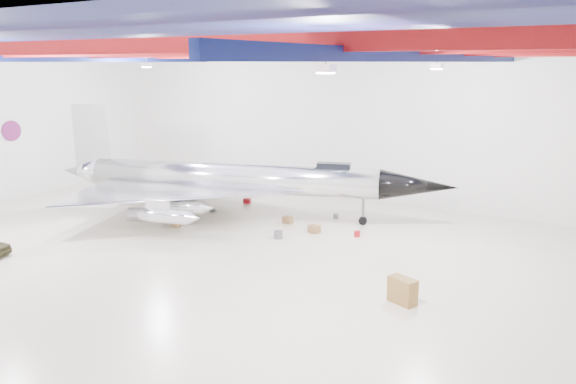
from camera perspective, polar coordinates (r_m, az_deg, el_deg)
The scene contains 15 objects.
floor at distance 30.75m, azimuth -7.92°, elevation -5.83°, with size 40.00×40.00×0.00m, color beige.
wall_back at distance 42.01m, azimuth 4.92°, elevation 7.01°, with size 40.00×40.00×0.00m, color silver.
ceiling at distance 29.14m, azimuth -8.62°, elevation 15.10°, with size 40.00×40.00×0.00m, color #0A0F38.
ceiling_structure at distance 29.12m, azimuth -8.57°, elevation 13.77°, with size 39.50×29.50×1.08m.
wall_roundel at distance 45.86m, azimuth -26.29°, elevation 5.59°, with size 1.50×1.50×0.10m, color #B21414.
jet_aircraft at distance 36.38m, azimuth -5.73°, elevation 1.03°, with size 25.45×19.06×7.17m.
desk at distance 24.33m, azimuth 11.55°, elevation -9.79°, with size 1.21×0.61×1.11m, color brown.
crate_ply at distance 35.19m, azimuth -11.32°, elevation -3.21°, with size 0.54×0.43×0.37m, color olive.
toolbox_red at distance 40.39m, azimuth -4.16°, elevation -0.90°, with size 0.50×0.40×0.35m, color maroon.
engine_drum at distance 32.31m, azimuth -0.99°, elevation -4.35°, with size 0.50×0.50×0.45m, color #59595B.
parts_bin at distance 33.43m, azimuth 2.68°, elevation -3.77°, with size 0.63×0.51×0.44m, color olive.
crate_small at distance 38.33m, azimuth -7.69°, elevation -1.84°, with size 0.34×0.27×0.24m, color #59595B.
tool_chest at distance 32.91m, azimuth 7.04°, elevation -4.24°, with size 0.36×0.36×0.33m, color maroon.
oil_barrel at distance 35.38m, azimuth -0.03°, elevation -2.84°, with size 0.57×0.46×0.40m, color olive.
spares_box at distance 36.58m, azimuth 4.89°, elevation -2.43°, with size 0.34×0.34×0.31m, color #59595B.
Camera 1 is at (18.57, -22.43, 9.89)m, focal length 35.00 mm.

